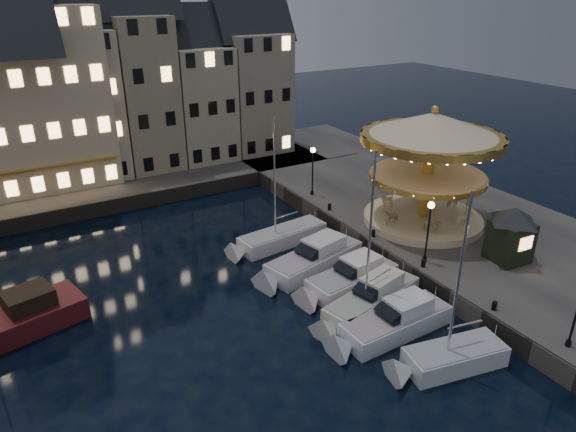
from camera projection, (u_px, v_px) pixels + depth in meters
ground at (343, 318)px, 29.82m from camera, size 160.00×160.00×0.00m
quay_east at (442, 220)px, 40.72m from camera, size 16.00×56.00×1.30m
quay_north at (97, 185)px, 47.91m from camera, size 44.00×12.00×1.30m
quaywall_e at (362, 244)px, 37.04m from camera, size 0.15×44.00×1.30m
quaywall_n at (136, 202)px, 44.10m from camera, size 48.00×0.15×1.30m
streetlamp_b at (429, 223)px, 32.27m from camera, size 0.44×0.44×4.17m
streetlamp_c at (313, 164)px, 42.90m from camera, size 0.44×0.44×4.17m
streetlamp_d at (468, 164)px, 42.98m from camera, size 0.44×0.44×4.17m
bollard_a at (494, 305)px, 28.26m from camera, size 0.30×0.30×0.57m
bollard_b at (423, 262)px, 32.59m from camera, size 0.30×0.30×0.57m
bollard_c at (373, 233)px, 36.53m from camera, size 0.30×0.30×0.57m
bollard_d at (330, 206)px, 40.86m from camera, size 0.30×0.30×0.57m
townhouse_nb at (5, 107)px, 43.56m from camera, size 6.16×8.00×13.80m
townhouse_nc at (79, 94)px, 46.14m from camera, size 6.82×8.00×14.80m
townhouse_nd at (141, 83)px, 48.58m from camera, size 5.50×8.00×15.80m
townhouse_ne at (197, 93)px, 51.71m from camera, size 6.16×8.00×12.80m
townhouse_nf at (250, 83)px, 54.29m from camera, size 6.82×8.00×13.80m
hotel_corner at (1, 89)px, 42.97m from camera, size 17.60×9.00×16.80m
motorboat_a at (445, 360)px, 25.73m from camera, size 6.29×3.02×10.32m
motorboat_b at (390, 324)px, 28.22m from camera, size 7.61×2.37×2.15m
motorboat_c at (368, 301)px, 30.21m from camera, size 7.98×3.81×10.60m
motorboat_d at (347, 280)px, 32.44m from camera, size 7.22×3.13×2.15m
motorboat_e at (310, 261)px, 34.74m from camera, size 8.38×4.12×2.15m
motorboat_f at (276, 239)px, 37.96m from camera, size 8.00×2.85×10.56m
red_fishing_boat at (8, 324)px, 28.10m from camera, size 8.84×4.76×6.22m
carousel at (431, 148)px, 36.51m from camera, size 10.11×10.11×8.85m
ticket_kiosk at (513, 225)px, 32.55m from camera, size 3.58×3.58×4.19m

